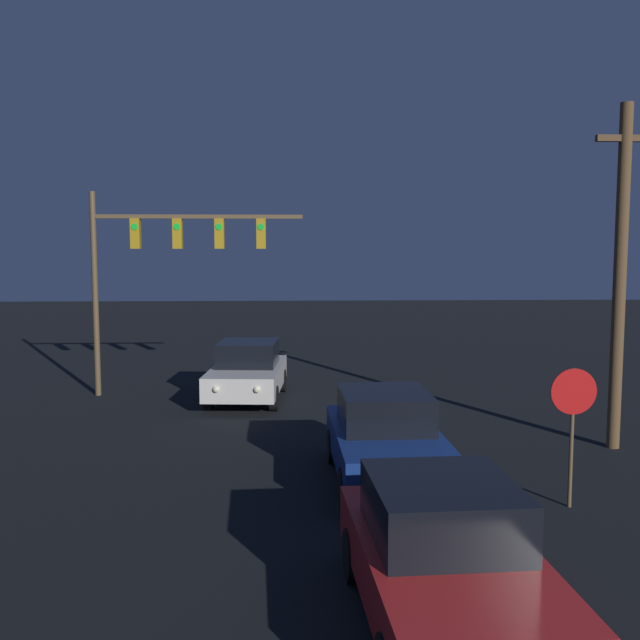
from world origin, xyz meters
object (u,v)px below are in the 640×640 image
object	(u,v)px
car_near	(445,556)
stop_sign	(573,410)
car_mid	(386,437)
traffic_signal_mast	(163,252)
car_far	(248,371)
utility_pole	(620,273)

from	to	relation	value
car_near	stop_sign	world-z (taller)	stop_sign
car_mid	traffic_signal_mast	bearing A→B (deg)	-57.16
car_near	traffic_signal_mast	distance (m)	15.22
car_mid	car_near	bearing A→B (deg)	88.74
car_far	traffic_signal_mast	world-z (taller)	traffic_signal_mast
car_near	traffic_signal_mast	size ratio (longest dim) A/B	0.70
car_far	utility_pole	size ratio (longest dim) A/B	0.59
traffic_signal_mast	stop_sign	bearing A→B (deg)	-48.84
car_near	traffic_signal_mast	xyz separation A→B (m)	(-5.64, 13.69, 3.50)
traffic_signal_mast	car_mid	bearing A→B (deg)	-56.02
car_far	stop_sign	world-z (taller)	stop_sign
car_far	utility_pole	world-z (taller)	utility_pole
car_near	stop_sign	bearing A→B (deg)	-131.57
traffic_signal_mast	utility_pole	xyz separation A→B (m)	(11.09, -6.30, -0.43)
car_far	traffic_signal_mast	bearing A→B (deg)	-14.93
stop_sign	car_far	bearing A→B (deg)	124.07
car_mid	stop_sign	bearing A→B (deg)	152.01
traffic_signal_mast	stop_sign	size ratio (longest dim) A/B	2.60
car_far	stop_sign	xyz separation A→B (m)	(6.10, -9.02, 0.87)
car_near	car_mid	size ratio (longest dim) A/B	1.01
stop_sign	car_mid	bearing A→B (deg)	153.15
utility_pole	traffic_signal_mast	bearing A→B (deg)	150.40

